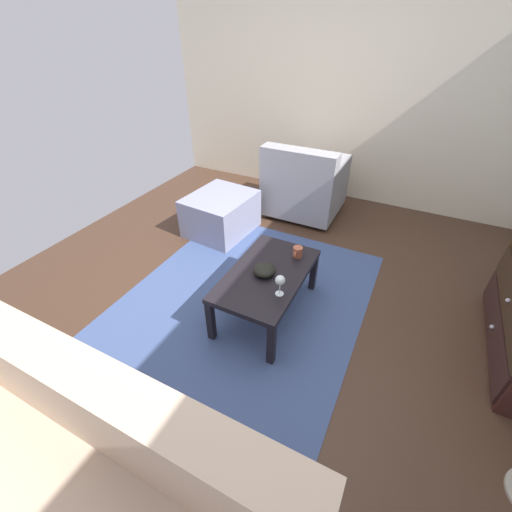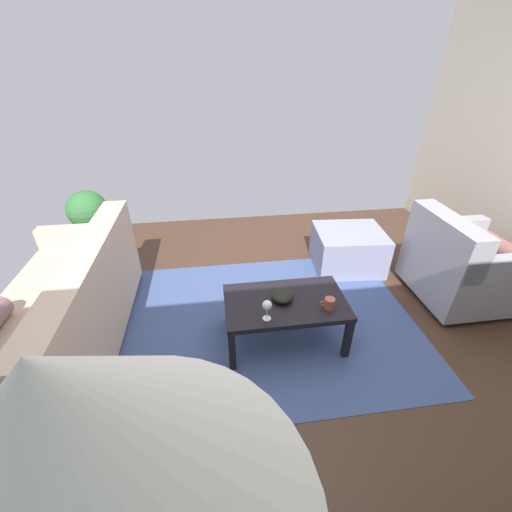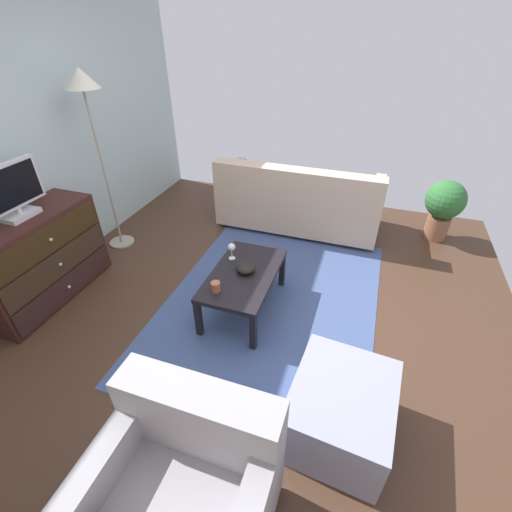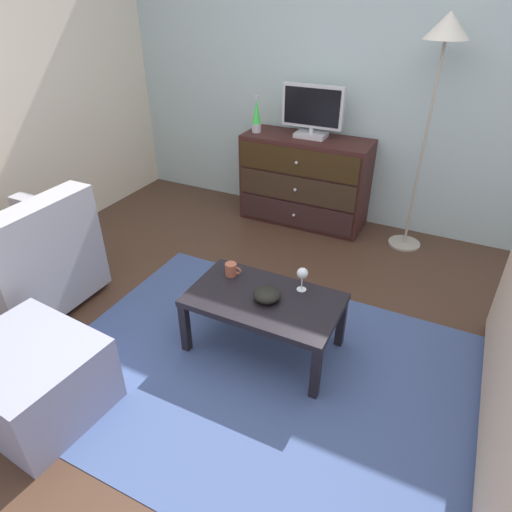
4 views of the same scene
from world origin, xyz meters
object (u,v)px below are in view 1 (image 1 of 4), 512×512
(coffee_table, at_px, (267,278))
(mug, at_px, (298,252))
(wine_glass, at_px, (280,281))
(bowl_decorative, at_px, (264,270))
(couch_large, at_px, (72,501))
(armchair, at_px, (304,185))
(ottoman, at_px, (221,214))

(coffee_table, distance_m, mug, 0.33)
(wine_glass, height_order, bowl_decorative, wine_glass)
(bowl_decorative, height_order, couch_large, couch_large)
(wine_glass, bearing_deg, couch_large, -10.88)
(coffee_table, distance_m, armchair, 1.74)
(wine_glass, distance_m, ottoman, 1.61)
(bowl_decorative, relative_size, armchair, 0.20)
(bowl_decorative, distance_m, ottoman, 1.36)
(wine_glass, bearing_deg, bowl_decorative, -128.47)
(couch_large, relative_size, ottoman, 2.76)
(bowl_decorative, bearing_deg, mug, 156.65)
(ottoman, bearing_deg, mug, 61.02)
(bowl_decorative, bearing_deg, coffee_table, 154.96)
(coffee_table, xyz_separation_m, couch_large, (1.65, -0.11, -0.01))
(coffee_table, height_order, ottoman, ottoman)
(wine_glass, relative_size, bowl_decorative, 0.93)
(coffee_table, height_order, bowl_decorative, bowl_decorative)
(coffee_table, xyz_separation_m, bowl_decorative, (0.02, -0.01, 0.09))
(mug, xyz_separation_m, couch_large, (1.95, -0.23, -0.10))
(bowl_decorative, bearing_deg, couch_large, -3.39)
(mug, xyz_separation_m, bowl_decorative, (0.32, -0.14, -0.00))
(coffee_table, distance_m, wine_glass, 0.30)
(couch_large, height_order, armchair, couch_large)
(couch_large, xyz_separation_m, ottoman, (-2.56, -0.87, -0.12))
(coffee_table, height_order, couch_large, couch_large)
(coffee_table, xyz_separation_m, wine_glass, (0.17, 0.18, 0.17))
(mug, distance_m, ottoman, 1.28)
(wine_glass, relative_size, ottoman, 0.22)
(coffee_table, relative_size, ottoman, 1.32)
(couch_large, distance_m, ottoman, 2.70)
(bowl_decorative, bearing_deg, ottoman, -133.94)
(couch_large, bearing_deg, mug, 173.14)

